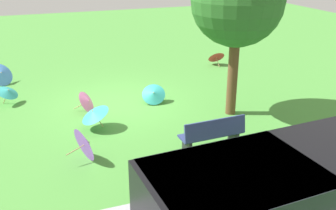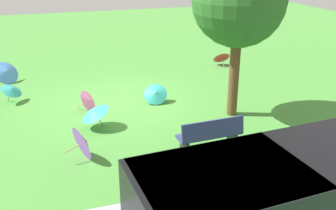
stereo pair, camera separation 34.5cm
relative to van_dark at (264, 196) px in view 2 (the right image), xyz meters
name	(u,v)px [view 2 (the right image)]	position (x,y,z in m)	size (l,w,h in m)	color
ground	(123,103)	(0.89, -6.93, -0.91)	(40.00, 40.00, 0.00)	#478C38
van_dark	(264,196)	(0.00, 0.00, 0.00)	(4.71, 2.36, 1.53)	black
park_bench	(210,135)	(-0.46, -3.10, -0.45)	(1.62, 0.55, 0.90)	navy
shade_tree	(239,1)	(-2.04, -5.06, 2.40)	(2.57, 2.57, 4.62)	brown
parasol_red_0	(221,57)	(-3.98, -9.92, -0.53)	(0.71, 0.69, 0.68)	tan
parasol_teal_0	(155,93)	(-0.12, -6.62, -0.58)	(0.90, 0.83, 0.64)	tan
parasol_purple_0	(84,142)	(2.46, -3.75, -0.49)	(0.78, 0.90, 0.85)	tan
parasol_teal_1	(12,90)	(4.23, -8.12, -0.48)	(0.90, 0.91, 0.65)	tan
parasol_pink_2	(89,101)	(1.96, -6.64, -0.58)	(0.78, 0.83, 0.67)	tan
parasol_blue_1	(6,72)	(4.52, -10.30, -0.50)	(1.18, 1.12, 0.82)	tan
parasol_teal_4	(94,112)	(1.99, -5.37, -0.44)	(0.90, 0.91, 0.73)	tan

